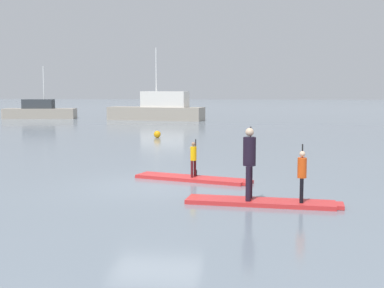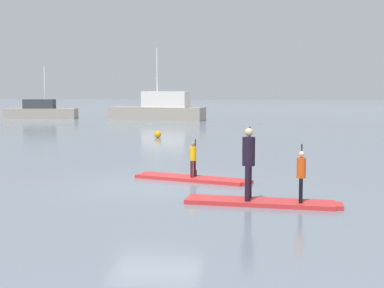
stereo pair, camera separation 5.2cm
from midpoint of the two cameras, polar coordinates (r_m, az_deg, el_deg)
name	(u,v)px [view 1 (the left image)]	position (r m, az deg, el deg)	size (l,w,h in m)	color
ground_plane	(156,185)	(14.78, -4.02, -4.42)	(240.00, 240.00, 0.00)	slate
paddleboard_near	(193,179)	(15.47, 0.03, -3.76)	(3.55, 1.73, 0.10)	red
paddler_child_solo	(194,157)	(15.39, 0.08, -1.46)	(0.23, 0.36, 1.10)	#4C1419
paddleboard_far	(263,202)	(12.39, 7.57, -6.26)	(3.63, 1.07, 0.10)	red
paddler_adult	(249,159)	(12.26, 6.09, -1.58)	(0.32, 0.52, 1.69)	black
paddler_child_front	(302,173)	(12.24, 11.66, -3.11)	(0.22, 0.41, 1.31)	black
fishing_boat_green_midground	(40,111)	(49.66, -16.15, 3.41)	(6.53, 2.56, 4.68)	#9E9384
motor_boat_small_navy	(159,109)	(45.16, -3.66, 3.79)	(8.48, 3.42, 6.12)	#9E9384
mooring_buoy_near	(157,134)	(28.87, -3.83, 1.05)	(0.38, 0.38, 0.38)	orange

